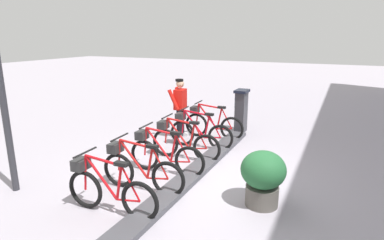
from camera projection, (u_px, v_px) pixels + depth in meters
name	position (u px, v px, depth m)	size (l,w,h in m)	color
ground_plane	(194.00, 174.00, 6.83)	(60.00, 60.00, 0.00)	#A69EA9
dock_rail_base	(194.00, 172.00, 6.82)	(0.44, 6.17, 0.10)	#47474C
payment_kiosk	(241.00, 110.00, 9.69)	(0.36, 0.52, 1.28)	#38383D
bike_docked_0	(211.00, 123.00, 9.15)	(1.72, 0.54, 1.02)	black
bike_docked_1	(198.00, 131.00, 8.37)	(1.72, 0.54, 1.02)	black
bike_docked_2	(183.00, 141.00, 7.59)	(1.72, 0.54, 1.02)	black
bike_docked_3	(163.00, 154.00, 6.80)	(1.72, 0.54, 1.02)	black
bike_docked_4	(139.00, 169.00, 6.02)	(1.72, 0.54, 1.02)	black
bike_docked_5	(107.00, 189.00, 5.24)	(1.72, 0.54, 1.02)	black
worker_near_rack	(180.00, 106.00, 9.13)	(0.48, 0.65, 1.66)	white
planter_bush	(263.00, 176.00, 5.46)	(0.76, 0.76, 0.97)	#59544C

